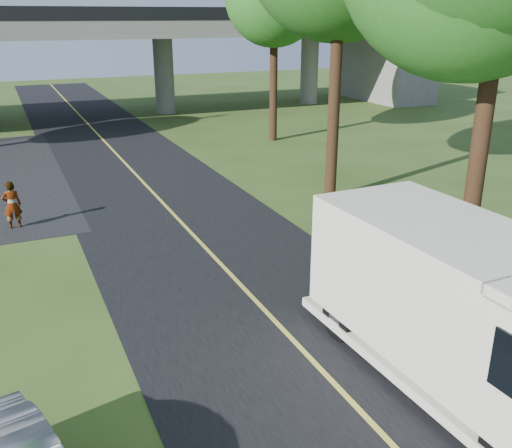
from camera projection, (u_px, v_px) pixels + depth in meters
ground at (299, 347)px, 12.41m from camera, size 120.00×120.00×0.00m
road at (170, 211)px, 20.98m from camera, size 7.00×90.00×0.02m
lane_line at (170, 211)px, 20.97m from camera, size 0.12×90.00×0.01m
overpass at (76, 51)px, 38.27m from camera, size 54.00×10.00×7.30m
step_van at (465, 306)px, 10.64m from camera, size 2.90×7.45×3.10m
pedestrian at (12, 205)px, 19.08m from camera, size 0.62×0.42×1.64m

